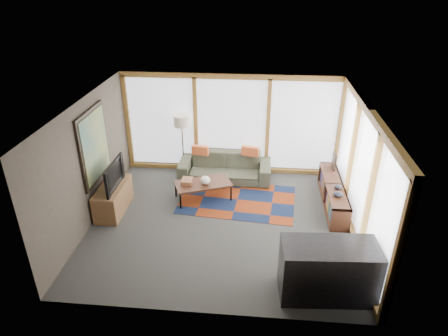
# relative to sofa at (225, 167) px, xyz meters

# --- Properties ---
(ground) EXTENTS (5.50, 5.50, 0.00)m
(ground) POSITION_rel_sofa_xyz_m (0.12, -1.95, -0.34)
(ground) COLOR #2E2E2C
(ground) RESTS_ON ground
(room_envelope) EXTENTS (5.52, 5.02, 2.62)m
(room_envelope) POSITION_rel_sofa_xyz_m (0.62, -1.39, 1.20)
(room_envelope) COLOR #40352E
(room_envelope) RESTS_ON ground
(rug) EXTENTS (2.77, 1.92, 0.01)m
(rug) POSITION_rel_sofa_xyz_m (0.39, -1.01, -0.33)
(rug) COLOR maroon
(rug) RESTS_ON ground
(sofa) EXTENTS (2.31, 0.93, 0.67)m
(sofa) POSITION_rel_sofa_xyz_m (0.00, 0.00, 0.00)
(sofa) COLOR #3B3D2F
(sofa) RESTS_ON ground
(pillow_left) EXTENTS (0.43, 0.19, 0.23)m
(pillow_left) POSITION_rel_sofa_xyz_m (-0.61, -0.03, 0.45)
(pillow_left) COLOR #DB5E2C
(pillow_left) RESTS_ON sofa
(pillow_right) EXTENTS (0.44, 0.22, 0.23)m
(pillow_right) POSITION_rel_sofa_xyz_m (0.63, 0.03, 0.45)
(pillow_right) COLOR #DB5E2C
(pillow_right) RESTS_ON sofa
(floor_lamp) EXTENTS (0.39, 0.39, 1.57)m
(floor_lamp) POSITION_rel_sofa_xyz_m (-1.12, 0.29, 0.45)
(floor_lamp) COLOR black
(floor_lamp) RESTS_ON ground
(coffee_table) EXTENTS (1.41, 1.06, 0.42)m
(coffee_table) POSITION_rel_sofa_xyz_m (-0.41, -1.02, -0.12)
(coffee_table) COLOR #381F0F
(coffee_table) RESTS_ON ground
(book_stack) EXTENTS (0.24, 0.30, 0.10)m
(book_stack) POSITION_rel_sofa_xyz_m (-0.77, -1.07, 0.14)
(book_stack) COLOR brown
(book_stack) RESTS_ON coffee_table
(vase) EXTENTS (0.27, 0.27, 0.20)m
(vase) POSITION_rel_sofa_xyz_m (-0.35, -1.07, 0.18)
(vase) COLOR white
(vase) RESTS_ON coffee_table
(bookshelf) EXTENTS (0.39, 2.17, 0.54)m
(bookshelf) POSITION_rel_sofa_xyz_m (2.55, -1.00, -0.06)
(bookshelf) COLOR #381F0F
(bookshelf) RESTS_ON ground
(bowl_a) EXTENTS (0.23, 0.23, 0.10)m
(bowl_a) POSITION_rel_sofa_xyz_m (2.54, -1.54, 0.26)
(bowl_a) COLOR black
(bowl_a) RESTS_ON bookshelf
(bowl_b) EXTENTS (0.19, 0.19, 0.09)m
(bowl_b) POSITION_rel_sofa_xyz_m (2.60, -1.22, 0.25)
(bowl_b) COLOR black
(bowl_b) RESTS_ON bookshelf
(shelf_picture) EXTENTS (0.04, 0.29, 0.38)m
(shelf_picture) POSITION_rel_sofa_xyz_m (2.64, -0.25, 0.40)
(shelf_picture) COLOR black
(shelf_picture) RESTS_ON bookshelf
(tv_console) EXTENTS (0.51, 1.23, 0.61)m
(tv_console) POSITION_rel_sofa_xyz_m (-2.32, -1.70, -0.03)
(tv_console) COLOR brown
(tv_console) RESTS_ON ground
(television) EXTENTS (0.14, 1.04, 0.60)m
(television) POSITION_rel_sofa_xyz_m (-2.30, -1.74, 0.58)
(television) COLOR black
(television) RESTS_ON tv_console
(bar_counter) EXTENTS (1.58, 0.81, 0.97)m
(bar_counter) POSITION_rel_sofa_xyz_m (2.03, -3.84, 0.15)
(bar_counter) COLOR black
(bar_counter) RESTS_ON ground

